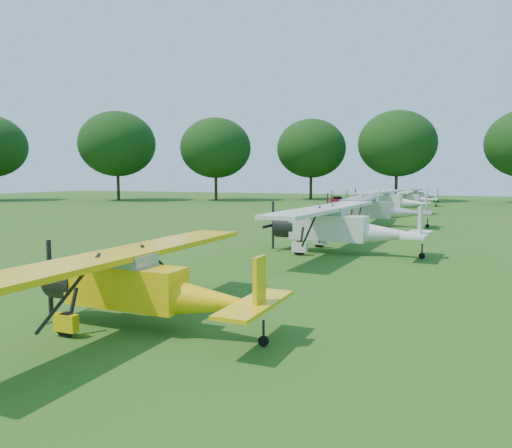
{
  "coord_description": "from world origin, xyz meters",
  "views": [
    {
      "loc": [
        6.89,
        -17.19,
        3.58
      ],
      "look_at": [
        -1.79,
        3.65,
        1.4
      ],
      "focal_mm": 35.0,
      "sensor_mm": 36.0,
      "label": 1
    }
  ],
  "objects_px": {
    "aircraft_7": "(416,194)",
    "aircraft_5": "(389,199)",
    "aircraft_4": "(374,207)",
    "aircraft_6": "(410,197)",
    "aircraft_3": "(340,224)",
    "golf_cart": "(339,200)",
    "aircraft_2": "(142,281)"
  },
  "relations": [
    {
      "from": "aircraft_2",
      "to": "aircraft_6",
      "type": "height_order",
      "value": "aircraft_2"
    },
    {
      "from": "aircraft_3",
      "to": "golf_cart",
      "type": "relative_size",
      "value": 4.55
    },
    {
      "from": "aircraft_3",
      "to": "aircraft_4",
      "type": "distance_m",
      "value": 13.43
    },
    {
      "from": "aircraft_3",
      "to": "aircraft_4",
      "type": "height_order",
      "value": "aircraft_3"
    },
    {
      "from": "aircraft_7",
      "to": "golf_cart",
      "type": "xyz_separation_m",
      "value": [
        -7.79,
        -13.23,
        -0.42
      ]
    },
    {
      "from": "aircraft_3",
      "to": "golf_cart",
      "type": "height_order",
      "value": "aircraft_3"
    },
    {
      "from": "aircraft_3",
      "to": "aircraft_7",
      "type": "height_order",
      "value": "aircraft_3"
    },
    {
      "from": "aircraft_4",
      "to": "aircraft_6",
      "type": "distance_m",
      "value": 26.0
    },
    {
      "from": "aircraft_5",
      "to": "aircraft_7",
      "type": "bearing_deg",
      "value": 95.68
    },
    {
      "from": "aircraft_5",
      "to": "aircraft_6",
      "type": "height_order",
      "value": "aircraft_5"
    },
    {
      "from": "aircraft_5",
      "to": "golf_cart",
      "type": "relative_size",
      "value": 4.51
    },
    {
      "from": "aircraft_6",
      "to": "golf_cart",
      "type": "relative_size",
      "value": 3.6
    },
    {
      "from": "aircraft_4",
      "to": "aircraft_6",
      "type": "height_order",
      "value": "aircraft_4"
    },
    {
      "from": "aircraft_2",
      "to": "aircraft_5",
      "type": "height_order",
      "value": "aircraft_5"
    },
    {
      "from": "aircraft_6",
      "to": "aircraft_2",
      "type": "bearing_deg",
      "value": -92.09
    },
    {
      "from": "aircraft_6",
      "to": "aircraft_7",
      "type": "relative_size",
      "value": 1.01
    },
    {
      "from": "aircraft_4",
      "to": "aircraft_5",
      "type": "xyz_separation_m",
      "value": [
        -0.81,
        13.38,
        -0.01
      ]
    },
    {
      "from": "aircraft_3",
      "to": "aircraft_7",
      "type": "distance_m",
      "value": 49.75
    },
    {
      "from": "aircraft_3",
      "to": "aircraft_5",
      "type": "xyz_separation_m",
      "value": [
        -1.46,
        26.79,
        -0.02
      ]
    },
    {
      "from": "aircraft_2",
      "to": "aircraft_3",
      "type": "height_order",
      "value": "aircraft_3"
    },
    {
      "from": "golf_cart",
      "to": "aircraft_7",
      "type": "bearing_deg",
      "value": 36.35
    },
    {
      "from": "aircraft_3",
      "to": "aircraft_6",
      "type": "bearing_deg",
      "value": 94.59
    },
    {
      "from": "aircraft_5",
      "to": "aircraft_3",
      "type": "bearing_deg",
      "value": -79.61
    },
    {
      "from": "aircraft_4",
      "to": "aircraft_7",
      "type": "xyz_separation_m",
      "value": [
        -0.17,
        36.33,
        -0.29
      ]
    },
    {
      "from": "aircraft_5",
      "to": "aircraft_7",
      "type": "distance_m",
      "value": 22.96
    },
    {
      "from": "aircraft_4",
      "to": "aircraft_6",
      "type": "xyz_separation_m",
      "value": [
        0.0,
        26.0,
        -0.27
      ]
    },
    {
      "from": "aircraft_2",
      "to": "aircraft_4",
      "type": "height_order",
      "value": "aircraft_4"
    },
    {
      "from": "aircraft_6",
      "to": "golf_cart",
      "type": "distance_m",
      "value": 8.48
    },
    {
      "from": "golf_cart",
      "to": "aircraft_3",
      "type": "bearing_deg",
      "value": -99.91
    },
    {
      "from": "aircraft_6",
      "to": "golf_cart",
      "type": "bearing_deg",
      "value": -161.03
    },
    {
      "from": "aircraft_7",
      "to": "aircraft_5",
      "type": "bearing_deg",
      "value": -84.99
    },
    {
      "from": "aircraft_4",
      "to": "golf_cart",
      "type": "relative_size",
      "value": 4.51
    }
  ]
}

